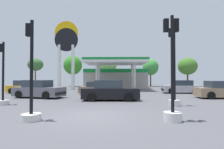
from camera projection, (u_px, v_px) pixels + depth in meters
The scene contains 18 objects.
ground_plane at pixel (91, 116), 8.61m from camera, with size 90.00×90.00×0.00m, color #56565B.
gas_station at pixel (116, 76), 32.83m from camera, with size 11.38×12.98×4.66m.
station_pole_sign at pixel (66, 47), 28.90m from camera, with size 3.77×0.56×11.08m.
car_0 at pixel (110, 91), 14.77m from camera, with size 4.67×2.21×1.66m.
car_1 at pixel (39, 90), 16.66m from camera, with size 4.94×3.01×1.65m.
car_2 at pixel (97, 89), 20.16m from camera, with size 4.18×2.29×1.42m.
car_3 at pixel (181, 87), 21.54m from camera, with size 4.50×2.25×1.57m.
car_4 at pixel (221, 90), 16.21m from camera, with size 4.46×2.11×1.58m.
car_5 at pixel (26, 87), 21.29m from camera, with size 4.64×2.66×1.56m.
traffic_signal_0 at pixel (31, 95), 7.73m from camera, with size 0.82×0.82×4.36m.
traffic_signal_1 at pixel (174, 85), 11.84m from camera, with size 0.76×0.76×5.29m.
traffic_signal_2 at pixel (3, 88), 12.24m from camera, with size 0.78×0.78×4.33m.
traffic_signal_3 at pixel (172, 88), 7.67m from camera, with size 0.76×0.76×4.54m.
tree_0 at pixel (35, 65), 37.32m from camera, with size 3.14×3.14×5.96m.
tree_1 at pixel (73, 65), 38.72m from camera, with size 3.96×3.96×6.69m.
tree_2 at pixel (107, 65), 37.64m from camera, with size 4.28×4.28×6.38m.
tree_3 at pixel (151, 67), 38.84m from camera, with size 3.39×3.39×5.98m.
tree_4 at pixel (188, 66), 38.90m from camera, with size 4.09×4.09×6.29m.
Camera 1 is at (1.21, -8.62, 1.85)m, focal length 28.60 mm.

